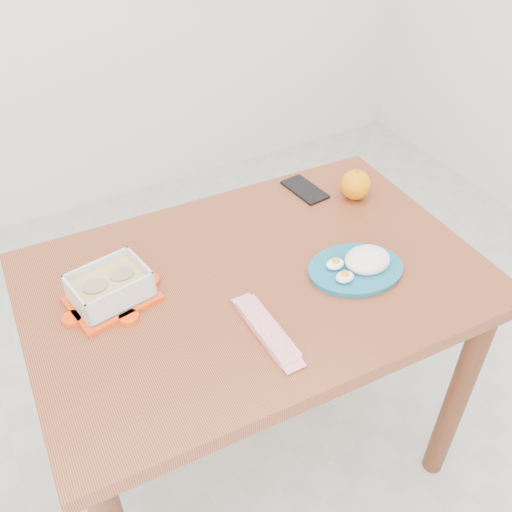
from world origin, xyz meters
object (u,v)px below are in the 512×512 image
food_container (110,288)px  orange_fruit (356,185)px  dining_table (256,310)px  rice_plate (359,264)px  smartphone (305,190)px

food_container → orange_fruit: orange_fruit is taller
dining_table → rice_plate: 0.28m
orange_fruit → smartphone: 0.14m
food_container → rice_plate: 0.57m
food_container → smartphone: size_ratio=1.48×
food_container → rice_plate: (0.54, -0.18, -0.02)m
dining_table → rice_plate: rice_plate is taller
rice_plate → smartphone: (0.07, 0.35, -0.02)m
rice_plate → smartphone: 0.36m
orange_fruit → rice_plate: size_ratio=0.31×
orange_fruit → smartphone: (-0.10, 0.09, -0.04)m
dining_table → food_container: bearing=168.0°
dining_table → smartphone: size_ratio=7.79×
dining_table → food_container: size_ratio=5.26×
rice_plate → smartphone: bearing=91.2°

